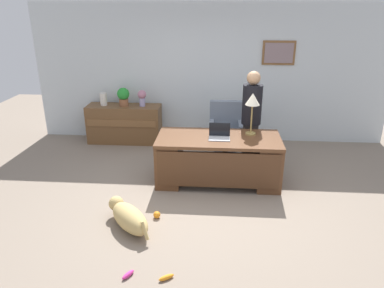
{
  "coord_description": "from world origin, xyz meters",
  "views": [
    {
      "loc": [
        0.18,
        -4.62,
        2.7
      ],
      "look_at": [
        -0.18,
        0.3,
        0.75
      ],
      "focal_mm": 33.98,
      "sensor_mm": 36.0,
      "label": 1
    }
  ],
  "objects_px": {
    "person_standing": "(251,120)",
    "dog_lying": "(128,217)",
    "credenza": "(125,124)",
    "desk": "(218,158)",
    "potted_plant": "(123,96)",
    "armchair": "(226,133)",
    "vase_empty": "(103,99)",
    "dog_toy_bone": "(166,277)",
    "vase_with_flowers": "(142,97)",
    "laptop": "(219,135)",
    "dog_toy_plush": "(128,275)",
    "desk_lamp": "(253,102)",
    "dog_toy_ball": "(157,215)"
  },
  "relations": [
    {
      "from": "person_standing",
      "to": "laptop",
      "type": "bearing_deg",
      "value": -131.09
    },
    {
      "from": "desk",
      "to": "potted_plant",
      "type": "xyz_separation_m",
      "value": [
        -1.89,
        1.66,
        0.55
      ]
    },
    {
      "from": "armchair",
      "to": "desk_lamp",
      "type": "distance_m",
      "value": 1.22
    },
    {
      "from": "desk",
      "to": "dog_toy_bone",
      "type": "xyz_separation_m",
      "value": [
        -0.51,
        -2.24,
        -0.38
      ]
    },
    {
      "from": "laptop",
      "to": "armchair",
      "type": "bearing_deg",
      "value": 83.48
    },
    {
      "from": "dog_lying",
      "to": "vase_empty",
      "type": "relative_size",
      "value": 3.03
    },
    {
      "from": "person_standing",
      "to": "dog_toy_ball",
      "type": "bearing_deg",
      "value": -127.91
    },
    {
      "from": "credenza",
      "to": "dog_toy_bone",
      "type": "distance_m",
      "value": 4.16
    },
    {
      "from": "armchair",
      "to": "dog_toy_plush",
      "type": "distance_m",
      "value": 3.46
    },
    {
      "from": "potted_plant",
      "to": "dog_toy_plush",
      "type": "distance_m",
      "value": 4.12
    },
    {
      "from": "desk_lamp",
      "to": "vase_empty",
      "type": "xyz_separation_m",
      "value": [
        -2.79,
        1.46,
        -0.39
      ]
    },
    {
      "from": "vase_with_flowers",
      "to": "dog_toy_plush",
      "type": "bearing_deg",
      "value": -81.2
    },
    {
      "from": "desk",
      "to": "potted_plant",
      "type": "height_order",
      "value": "potted_plant"
    },
    {
      "from": "desk_lamp",
      "to": "dog_toy_ball",
      "type": "relative_size",
      "value": 7.02
    },
    {
      "from": "credenza",
      "to": "armchair",
      "type": "xyz_separation_m",
      "value": [
        2.03,
        -0.62,
        0.08
      ]
    },
    {
      "from": "vase_empty",
      "to": "dog_toy_ball",
      "type": "distance_m",
      "value": 3.26
    },
    {
      "from": "vase_with_flowers",
      "to": "vase_empty",
      "type": "distance_m",
      "value": 0.78
    },
    {
      "from": "desk",
      "to": "vase_with_flowers",
      "type": "height_order",
      "value": "vase_with_flowers"
    },
    {
      "from": "desk",
      "to": "dog_toy_bone",
      "type": "bearing_deg",
      "value": -102.83
    },
    {
      "from": "person_standing",
      "to": "dog_lying",
      "type": "xyz_separation_m",
      "value": [
        -1.65,
        -1.94,
        -0.71
      ]
    },
    {
      "from": "dog_lying",
      "to": "vase_empty",
      "type": "xyz_separation_m",
      "value": [
        -1.18,
        3.01,
        0.73
      ]
    },
    {
      "from": "desk",
      "to": "potted_plant",
      "type": "distance_m",
      "value": 2.58
    },
    {
      "from": "laptop",
      "to": "desk_lamp",
      "type": "height_order",
      "value": "desk_lamp"
    },
    {
      "from": "desk_lamp",
      "to": "dog_toy_ball",
      "type": "bearing_deg",
      "value": -134.57
    },
    {
      "from": "laptop",
      "to": "dog_toy_ball",
      "type": "xyz_separation_m",
      "value": [
        -0.81,
        -1.11,
        -0.76
      ]
    },
    {
      "from": "dog_lying",
      "to": "person_standing",
      "type": "bearing_deg",
      "value": 49.72
    },
    {
      "from": "potted_plant",
      "to": "desk_lamp",
      "type": "bearing_deg",
      "value": -31.36
    },
    {
      "from": "armchair",
      "to": "vase_empty",
      "type": "height_order",
      "value": "armchair"
    },
    {
      "from": "desk_lamp",
      "to": "vase_with_flowers",
      "type": "distance_m",
      "value": 2.51
    },
    {
      "from": "desk",
      "to": "dog_toy_bone",
      "type": "relative_size",
      "value": 11.0
    },
    {
      "from": "potted_plant",
      "to": "dog_toy_ball",
      "type": "height_order",
      "value": "potted_plant"
    },
    {
      "from": "dog_toy_bone",
      "to": "armchair",
      "type": "bearing_deg",
      "value": 78.99
    },
    {
      "from": "laptop",
      "to": "desk",
      "type": "bearing_deg",
      "value": 172.62
    },
    {
      "from": "dog_toy_plush",
      "to": "laptop",
      "type": "bearing_deg",
      "value": 67.46
    },
    {
      "from": "person_standing",
      "to": "dog_toy_plush",
      "type": "xyz_separation_m",
      "value": [
        -1.45,
        -2.83,
        -0.84
      ]
    },
    {
      "from": "vase_with_flowers",
      "to": "vase_empty",
      "type": "height_order",
      "value": "vase_with_flowers"
    },
    {
      "from": "desk_lamp",
      "to": "credenza",
      "type": "bearing_deg",
      "value": 148.82
    },
    {
      "from": "person_standing",
      "to": "desk",
      "type": "bearing_deg",
      "value": -131.62
    },
    {
      "from": "desk",
      "to": "vase_empty",
      "type": "bearing_deg",
      "value": 144.13
    },
    {
      "from": "desk",
      "to": "dog_lying",
      "type": "bearing_deg",
      "value": -129.67
    },
    {
      "from": "dog_toy_ball",
      "to": "dog_toy_bone",
      "type": "xyz_separation_m",
      "value": [
        0.29,
        -1.13,
        -0.02
      ]
    },
    {
      "from": "laptop",
      "to": "dog_toy_plush",
      "type": "height_order",
      "value": "laptop"
    },
    {
      "from": "dog_lying",
      "to": "desk_lamp",
      "type": "relative_size",
      "value": 1.15
    },
    {
      "from": "armchair",
      "to": "person_standing",
      "type": "relative_size",
      "value": 0.61
    },
    {
      "from": "potted_plant",
      "to": "armchair",
      "type": "bearing_deg",
      "value": -17.1
    },
    {
      "from": "vase_empty",
      "to": "dog_toy_plush",
      "type": "distance_m",
      "value": 4.22
    },
    {
      "from": "person_standing",
      "to": "vase_with_flowers",
      "type": "distance_m",
      "value": 2.31
    },
    {
      "from": "credenza",
      "to": "dog_lying",
      "type": "height_order",
      "value": "credenza"
    },
    {
      "from": "dog_lying",
      "to": "laptop",
      "type": "xyz_separation_m",
      "value": [
        1.13,
        1.35,
        0.65
      ]
    },
    {
      "from": "armchair",
      "to": "desk_lamp",
      "type": "xyz_separation_m",
      "value": [
        0.37,
        -0.83,
        0.81
      ]
    }
  ]
}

